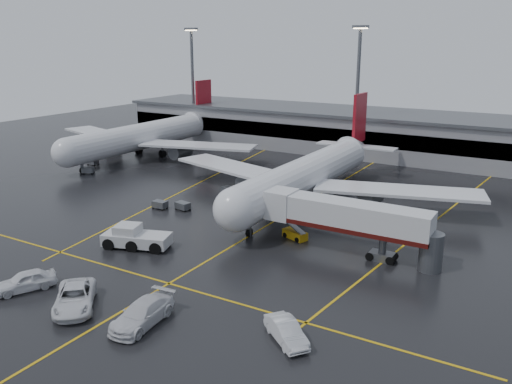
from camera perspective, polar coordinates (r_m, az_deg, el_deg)
The scene contains 22 objects.
ground at distance 69.53m, azimuth 2.26°, elevation -3.01°, with size 220.00×220.00×0.00m, color black.
apron_line_centre at distance 69.53m, azimuth 2.26°, elevation -3.00°, with size 0.25×90.00×0.02m, color gold.
apron_line_stop at distance 52.61m, azimuth -9.36°, elevation -9.70°, with size 60.00×0.25×0.02m, color gold.
apron_line_left at distance 87.95m, azimuth -6.14°, elevation 1.00°, with size 0.25×70.00×0.02m, color gold.
apron_line_right at distance 72.81m, azimuth 18.71°, elevation -2.98°, with size 0.25×70.00×0.02m, color gold.
terminal at distance 111.86m, azimuth 14.10°, elevation 6.10°, with size 122.00×19.00×8.60m.
light_mast_left at distance 125.85m, azimuth -6.85°, elevation 12.18°, with size 3.00×1.20×25.45m.
light_mast_mid at distance 106.57m, azimuth 10.91°, elevation 11.33°, with size 3.00×1.20×25.45m.
main_airliner at distance 76.69m, azimuth 5.74°, elevation 2.02°, with size 48.80×45.60×14.10m.
second_airliner at distance 109.63m, azimuth -11.86°, elevation 5.99°, with size 48.80×45.60×14.10m.
jet_bridge at distance 58.46m, azimuth 9.78°, elevation -2.90°, with size 19.90×3.40×6.05m.
pushback_tractor at distance 61.74m, azimuth -12.90°, elevation -4.86°, with size 8.14×5.28×2.70m.
belt_loader at distance 63.11m, azimuth 4.22°, elevation -4.59°, with size 3.40×2.32×1.99m.
service_van_a at distance 49.80m, azimuth -18.95°, elevation -10.73°, with size 3.22×6.97×1.94m, color white.
service_van_b at distance 45.71m, azimuth -12.18°, elevation -12.69°, with size 2.72×6.70×1.95m, color silver.
service_van_c at distance 42.67m, azimuth 3.28°, elevation -14.75°, with size 1.78×5.10×1.68m, color silver.
service_van_d at distance 54.77m, azimuth -23.60°, elevation -8.77°, with size 2.22×5.51×1.88m, color white.
baggage_cart_a at distance 73.98m, azimuth -7.90°, elevation -1.46°, with size 2.19×1.62×1.12m.
baggage_cart_b at distance 75.08m, azimuth -10.32°, elevation -1.31°, with size 2.02×1.33×1.12m.
baggage_cart_c at distance 81.03m, azimuth -2.96°, elevation 0.22°, with size 2.24×1.72×1.12m.
baggage_cart_d at distance 104.65m, azimuth -17.17°, elevation 3.14°, with size 2.06×1.40×1.12m.
baggage_cart_e at distance 98.03m, azimuth -17.66°, elevation 2.26°, with size 2.38×2.10×1.12m.
Camera 1 is at (31.01, -57.97, 22.65)m, focal length 37.10 mm.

